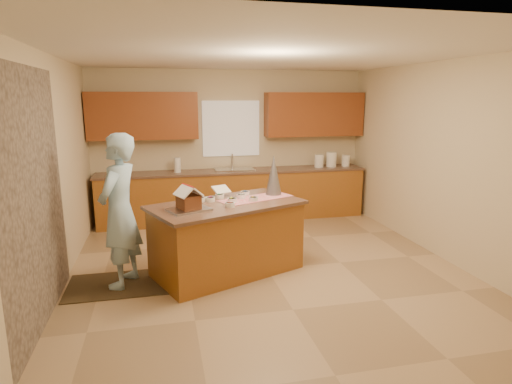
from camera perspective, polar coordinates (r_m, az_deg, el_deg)
floor at (r=5.73m, az=1.44°, el=-10.20°), size 5.50×5.50×0.00m
ceiling at (r=5.31m, az=1.60°, el=17.79°), size 5.50×5.50×0.00m
wall_back at (r=8.03m, az=-3.34°, el=6.28°), size 5.50×5.50×0.00m
wall_front at (r=2.84m, az=15.36°, el=-5.43°), size 5.50×5.50×0.00m
wall_left at (r=5.33m, az=-25.54°, el=2.01°), size 5.50×5.50×0.00m
wall_right at (r=6.44m, az=23.68°, el=3.77°), size 5.50×5.50×0.00m
stone_accent at (r=4.58m, az=-27.30°, el=-0.96°), size 0.00×2.50×2.50m
window_curtain at (r=7.97m, az=-3.33°, el=8.40°), size 1.05×0.03×1.00m
back_counter_base at (r=7.88m, az=-2.90°, el=-0.53°), size 4.80×0.60×0.88m
back_counter_top at (r=7.80m, az=-2.94°, el=2.77°), size 4.85×0.63×0.04m
upper_cabinet_left at (r=7.71m, az=-14.78°, el=9.75°), size 1.85×0.35×0.80m
upper_cabinet_right at (r=8.21m, az=7.72°, el=10.18°), size 1.85×0.35×0.80m
sink at (r=7.80m, az=-2.94°, el=2.69°), size 0.70×0.45×0.12m
faucet at (r=7.95m, az=-3.17°, el=4.11°), size 0.03×0.03×0.28m
island_base at (r=5.50m, az=-3.84°, el=-6.33°), size 1.99×1.51×0.87m
island_top at (r=5.37m, az=-3.91°, el=-1.70°), size 2.10×1.62×0.04m
table_runner at (r=5.60m, az=-0.02°, el=-0.84°), size 1.05×0.71×0.01m
baking_tray at (r=5.06m, az=-8.90°, el=-2.31°), size 0.55×0.49×0.02m
cookbook at (r=5.74m, az=-4.63°, el=0.31°), size 0.27×0.24×0.09m
tinsel_tree at (r=5.78m, az=2.35°, el=2.29°), size 0.29×0.29×0.55m
rug at (r=5.52m, az=-17.56°, el=-11.62°), size 1.23×0.80×0.01m
boy at (r=5.22m, az=-17.66°, el=-2.43°), size 0.65×0.77×1.81m
canister_a at (r=8.21m, az=8.37°, el=4.11°), size 0.17×0.17×0.24m
canister_b at (r=8.30m, az=9.98°, el=4.29°), size 0.19×0.19×0.28m
canister_c at (r=8.42m, az=11.84°, el=4.11°), size 0.15×0.15×0.21m
paper_towel at (r=7.67m, az=-10.41°, el=3.55°), size 0.12×0.12×0.26m
gingerbread_house at (r=5.04m, az=-8.95°, el=-1.03°), size 0.36×0.36×0.28m
candy_bowls at (r=5.50m, az=-3.58°, el=-0.87°), size 0.77×0.71×0.05m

